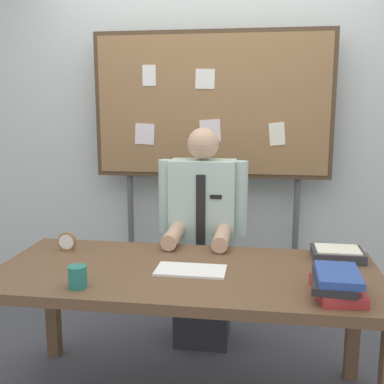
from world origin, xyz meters
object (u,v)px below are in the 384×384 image
(bulletin_board, at_px, (212,109))
(paper_tray, at_px, (337,254))
(open_notebook, at_px, (191,270))
(book_stack, at_px, (336,283))
(desk, at_px, (186,285))
(desk_clock, at_px, (67,242))
(coffee_mug, at_px, (78,277))
(person, at_px, (203,246))

(bulletin_board, xyz_separation_m, paper_tray, (0.76, -0.86, -0.74))
(open_notebook, bearing_deg, book_stack, -16.80)
(book_stack, bearing_deg, desk, 162.28)
(desk_clock, height_order, paper_tray, desk_clock)
(desk, distance_m, desk_clock, 0.74)
(book_stack, distance_m, coffee_mug, 1.12)
(book_stack, bearing_deg, person, 127.73)
(person, height_order, open_notebook, person)
(desk, xyz_separation_m, book_stack, (0.68, -0.22, 0.13))
(bulletin_board, height_order, open_notebook, bulletin_board)
(book_stack, distance_m, desk_clock, 1.44)
(desk, relative_size, coffee_mug, 18.96)
(desk, xyz_separation_m, bulletin_board, (-0.00, 1.13, 0.84))
(desk, height_order, bulletin_board, bulletin_board)
(bulletin_board, distance_m, book_stack, 1.67)
(desk, relative_size, book_stack, 5.98)
(desk, bearing_deg, person, 90.00)
(person, bearing_deg, paper_tray, -26.80)
(bulletin_board, bearing_deg, book_stack, -63.37)
(person, distance_m, desk_clock, 0.84)
(person, relative_size, coffee_mug, 13.98)
(desk_clock, bearing_deg, person, 32.66)
(person, height_order, book_stack, person)
(open_notebook, bearing_deg, bulletin_board, 91.35)
(desk, distance_m, book_stack, 0.72)
(person, bearing_deg, book_stack, -52.27)
(person, relative_size, open_notebook, 4.10)
(bulletin_board, xyz_separation_m, book_stack, (0.68, -1.35, -0.71))
(book_stack, xyz_separation_m, desk_clock, (-1.38, 0.43, -0.01))
(open_notebook, xyz_separation_m, desk_clock, (-0.73, 0.23, 0.04))
(person, bearing_deg, coffee_mug, -114.66)
(person, distance_m, bulletin_board, 0.97)
(bulletin_board, bearing_deg, person, -89.97)
(desk, xyz_separation_m, open_notebook, (0.03, -0.02, 0.08))
(desk_clock, xyz_separation_m, coffee_mug, (0.26, -0.50, 0.00))
(person, height_order, coffee_mug, person)
(open_notebook, distance_m, paper_tray, 0.79)
(paper_tray, bearing_deg, book_stack, -99.39)
(desk, relative_size, paper_tray, 7.21)
(desk, distance_m, paper_tray, 0.81)
(book_stack, height_order, paper_tray, book_stack)
(desk_clock, bearing_deg, bulletin_board, 52.86)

